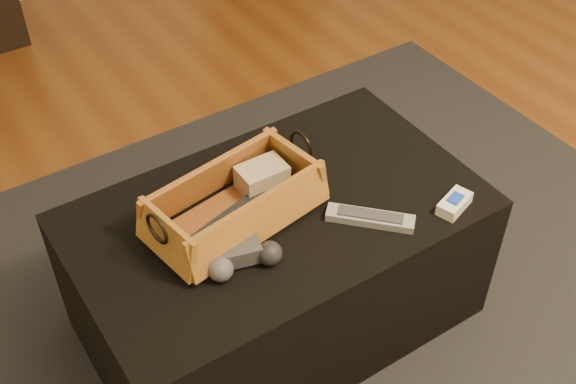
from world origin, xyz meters
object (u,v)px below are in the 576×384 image
tv_remote (233,219)px  silver_remote (370,218)px  ottoman (277,266)px  cream_gadget (454,203)px  wicker_basket (235,204)px  game_controller (243,257)px

tv_remote → silver_remote: (0.28, -0.16, -0.02)m
ottoman → cream_gadget: cream_gadget is taller
ottoman → tv_remote: bearing=178.5°
silver_remote → wicker_basket: bearing=145.6°
ottoman → wicker_basket: size_ratio=2.19×
tv_remote → game_controller: size_ratio=1.25×
game_controller → cream_gadget: size_ratio=1.69×
tv_remote → game_controller: 0.13m
ottoman → wicker_basket: (-0.10, 0.02, 0.26)m
silver_remote → cream_gadget: 0.21m
ottoman → cream_gadget: (0.36, -0.23, 0.23)m
game_controller → silver_remote: size_ratio=0.98×
tv_remote → cream_gadget: 0.54m
ottoman → wicker_basket: bearing=167.4°
game_controller → cream_gadget: (0.52, -0.12, -0.01)m
tv_remote → cream_gadget: bearing=-41.7°
tv_remote → cream_gadget: tv_remote is taller
ottoman → silver_remote: 0.32m
wicker_basket → cream_gadget: size_ratio=4.27×
cream_gadget → ottoman: bearing=147.0°
silver_remote → game_controller: bearing=172.6°
wicker_basket → game_controller: wicker_basket is taller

